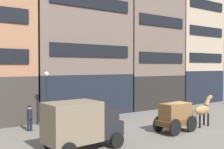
{
  "coord_description": "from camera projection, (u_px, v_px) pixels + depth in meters",
  "views": [
    {
      "loc": [
        -14.78,
        -12.95,
        4.44
      ],
      "look_at": [
        -4.44,
        2.0,
        3.95
      ],
      "focal_mm": 43.03,
      "sensor_mm": 36.0,
      "label": 1
    }
  ],
  "objects": [
    {
      "name": "building_center_left",
      "position": [
        78.0,
        47.0,
        25.62
      ],
      "size": [
        9.85,
        5.62,
        12.75
      ],
      "color": "black",
      "rests_on": "ground_plane"
    },
    {
      "name": "draft_horse",
      "position": [
        203.0,
        110.0,
        20.06
      ],
      "size": [
        2.35,
        0.73,
        2.3
      ],
      "color": "#937047",
      "rests_on": "ground_plane"
    },
    {
      "name": "streetlamp_curbside",
      "position": [
        47.0,
        92.0,
        19.28
      ],
      "size": [
        0.32,
        0.32,
        4.12
      ],
      "color": "black",
      "rests_on": "ground_plane"
    },
    {
      "name": "ground_plane",
      "position": [
        179.0,
        129.0,
        19.17
      ],
      "size": [
        120.0,
        120.0,
        0.0
      ],
      "primitive_type": "plane",
      "color": "slate"
    },
    {
      "name": "building_far_right",
      "position": [
        189.0,
        34.0,
        34.72
      ],
      "size": [
        7.83,
        5.62,
        17.31
      ],
      "color": "black",
      "rests_on": "ground_plane"
    },
    {
      "name": "pedestrian_officer",
      "position": [
        30.0,
        117.0,
        18.63
      ],
      "size": [
        0.49,
        0.49,
        1.79
      ],
      "color": "black",
      "rests_on": "ground_plane"
    },
    {
      "name": "cargo_wagon",
      "position": [
        176.0,
        115.0,
        18.38
      ],
      "size": [
        3.01,
        1.72,
        1.98
      ],
      "color": "brown",
      "rests_on": "ground_plane"
    },
    {
      "name": "delivery_truck_near",
      "position": [
        82.0,
        123.0,
        14.39
      ],
      "size": [
        4.44,
        2.33,
        2.62
      ],
      "color": "black",
      "rests_on": "ground_plane"
    },
    {
      "name": "building_center_right",
      "position": [
        146.0,
        37.0,
        30.45
      ],
      "size": [
        7.97,
        5.62,
        15.57
      ],
      "color": "black",
      "rests_on": "ground_plane"
    }
  ]
}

